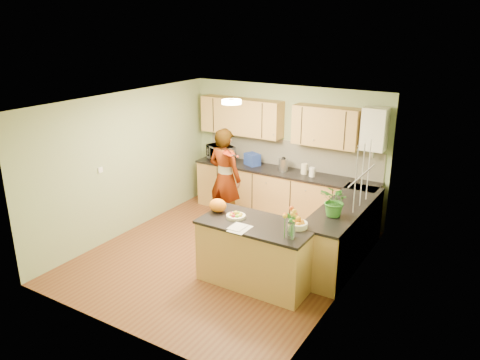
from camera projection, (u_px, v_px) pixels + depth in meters
The scene contains 28 objects.
floor at pixel (223, 256), 7.58m from camera, with size 4.50×4.50×0.00m, color brown.
ceiling at pixel (220, 102), 6.77m from camera, with size 4.00×4.50×0.02m, color silver.
wall_back at pixel (286, 151), 8.99m from camera, with size 4.00×0.02×2.50m, color #96AF7D.
wall_front at pixel (113, 238), 5.36m from camera, with size 4.00×0.02×2.50m, color #96AF7D.
wall_left at pixel (126, 164), 8.16m from camera, with size 0.02×4.50×2.50m, color #96AF7D.
wall_right at pixel (347, 209), 6.19m from camera, with size 0.02×4.50×2.50m, color #96AF7D.
back_counter at pixel (283, 194), 8.95m from camera, with size 3.64×0.62×0.94m.
right_counter at pixel (343, 234), 7.28m from camera, with size 0.62×2.24×0.94m.
splashback at pixel (290, 154), 8.95m from camera, with size 3.60×0.02×0.52m, color white.
upper_cabinets at pixel (275, 120), 8.75m from camera, with size 3.20×0.34×0.70m.
boiler at pixel (375, 129), 7.82m from camera, with size 0.40×0.30×0.86m.
window_right at pixel (363, 175), 6.58m from camera, with size 0.01×1.30×1.05m.
light_switch at pixel (100, 170), 7.65m from camera, with size 0.02×0.09×0.09m, color white.
ceiling_lamp at pixel (232, 102), 7.03m from camera, with size 0.30×0.30×0.07m.
peninsula_island at pixel (257, 253), 6.69m from camera, with size 1.63×0.84×0.94m.
fruit_dish at pixel (236, 215), 6.70m from camera, with size 0.28×0.28×0.10m.
orange_bowl at pixel (298, 223), 6.37m from camera, with size 0.27×0.27×0.16m.
flower_vase at pixel (291, 216), 6.00m from camera, with size 0.25×0.25×0.46m.
orange_bag at pixel (218, 205), 6.89m from camera, with size 0.27×0.23×0.20m, color orange.
papers at pixel (240, 229), 6.34m from camera, with size 0.24×0.33×0.01m, color silver.
violinist at pixel (225, 178), 8.45m from camera, with size 0.67×0.44×1.84m, color tan.
violin at pixel (227, 153), 7.99m from camera, with size 0.60×0.24×0.12m, color #4C1104, non-canonical shape.
microwave at pixel (220, 153), 9.43m from camera, with size 0.55×0.37×0.30m, color white.
blue_box at pixel (252, 159), 9.12m from camera, with size 0.29×0.21×0.23m, color #213998.
kettle at pixel (283, 164), 8.75m from camera, with size 0.17×0.17×0.32m.
jar_cream at pixel (304, 169), 8.60m from camera, with size 0.12×0.12×0.19m, color beige.
jar_white at pixel (312, 172), 8.45m from camera, with size 0.11×0.11×0.17m, color white.
potted_plant at pixel (336, 201), 6.67m from camera, with size 0.42×0.37×0.47m, color #337C29.
Camera 1 is at (3.77, -5.64, 3.61)m, focal length 35.00 mm.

